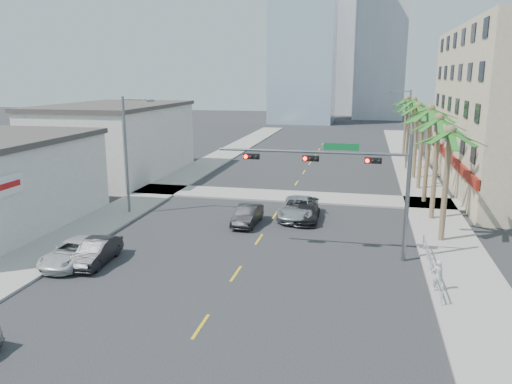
% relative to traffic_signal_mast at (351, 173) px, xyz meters
% --- Properties ---
extents(ground, '(260.00, 260.00, 0.00)m').
position_rel_traffic_signal_mast_xyz_m(ground, '(-5.78, -7.95, -5.06)').
color(ground, '#262628').
rests_on(ground, ground).
extents(sidewalk_right, '(4.00, 120.00, 0.15)m').
position_rel_traffic_signal_mast_xyz_m(sidewalk_right, '(6.22, 12.05, -4.99)').
color(sidewalk_right, gray).
rests_on(sidewalk_right, ground).
extents(sidewalk_left, '(4.00, 120.00, 0.15)m').
position_rel_traffic_signal_mast_xyz_m(sidewalk_left, '(-17.78, 12.05, -4.99)').
color(sidewalk_left, gray).
rests_on(sidewalk_left, ground).
extents(sidewalk_cross, '(80.00, 4.00, 0.15)m').
position_rel_traffic_signal_mast_xyz_m(sidewalk_cross, '(-5.78, 14.05, -4.99)').
color(sidewalk_cross, gray).
rests_on(sidewalk_cross, ground).
extents(building_left_far, '(11.00, 18.00, 7.20)m').
position_rel_traffic_signal_mast_xyz_m(building_left_far, '(-25.28, 20.05, -1.46)').
color(building_left_far, beige).
rests_on(building_left_far, ground).
extents(tower_far_left, '(14.00, 14.00, 48.00)m').
position_rel_traffic_signal_mast_xyz_m(tower_far_left, '(-13.78, 87.05, 18.94)').
color(tower_far_left, '#99B2C6').
rests_on(tower_far_left, ground).
extents(tower_far_center, '(16.00, 16.00, 42.00)m').
position_rel_traffic_signal_mast_xyz_m(tower_far_center, '(-8.78, 117.05, 15.94)').
color(tower_far_center, '#ADADB2').
rests_on(tower_far_center, ground).
extents(traffic_signal_mast, '(11.12, 0.54, 7.20)m').
position_rel_traffic_signal_mast_xyz_m(traffic_signal_mast, '(0.00, 0.00, 0.00)').
color(traffic_signal_mast, slate).
rests_on(traffic_signal_mast, ground).
extents(palm_tree_0, '(4.80, 4.80, 7.80)m').
position_rel_traffic_signal_mast_xyz_m(palm_tree_0, '(5.82, 4.05, 2.02)').
color(palm_tree_0, brown).
rests_on(palm_tree_0, ground).
extents(palm_tree_1, '(4.80, 4.80, 8.16)m').
position_rel_traffic_signal_mast_xyz_m(palm_tree_1, '(5.82, 9.25, 2.37)').
color(palm_tree_1, brown).
rests_on(palm_tree_1, ground).
extents(palm_tree_2, '(4.80, 4.80, 8.52)m').
position_rel_traffic_signal_mast_xyz_m(palm_tree_2, '(5.82, 14.45, 2.72)').
color(palm_tree_2, brown).
rests_on(palm_tree_2, ground).
extents(palm_tree_3, '(4.80, 4.80, 7.80)m').
position_rel_traffic_signal_mast_xyz_m(palm_tree_3, '(5.82, 19.65, 2.02)').
color(palm_tree_3, brown).
rests_on(palm_tree_3, ground).
extents(palm_tree_4, '(4.80, 4.80, 8.16)m').
position_rel_traffic_signal_mast_xyz_m(palm_tree_4, '(5.82, 24.85, 2.37)').
color(palm_tree_4, brown).
rests_on(palm_tree_4, ground).
extents(palm_tree_5, '(4.80, 4.80, 8.52)m').
position_rel_traffic_signal_mast_xyz_m(palm_tree_5, '(5.82, 30.05, 2.72)').
color(palm_tree_5, brown).
rests_on(palm_tree_5, ground).
extents(palm_tree_6, '(4.80, 4.80, 7.80)m').
position_rel_traffic_signal_mast_xyz_m(palm_tree_6, '(5.82, 35.25, 2.02)').
color(palm_tree_6, brown).
rests_on(palm_tree_6, ground).
extents(palm_tree_7, '(4.80, 4.80, 8.16)m').
position_rel_traffic_signal_mast_xyz_m(palm_tree_7, '(5.82, 40.45, 2.37)').
color(palm_tree_7, brown).
rests_on(palm_tree_7, ground).
extents(streetlight_left, '(2.55, 0.25, 9.00)m').
position_rel_traffic_signal_mast_xyz_m(streetlight_left, '(-16.78, 6.05, -0.00)').
color(streetlight_left, slate).
rests_on(streetlight_left, ground).
extents(streetlight_right, '(2.55, 0.25, 9.00)m').
position_rel_traffic_signal_mast_xyz_m(streetlight_right, '(5.21, 30.05, -0.00)').
color(streetlight_right, slate).
rests_on(streetlight_right, ground).
extents(guardrail, '(0.08, 8.08, 1.00)m').
position_rel_traffic_signal_mast_xyz_m(guardrail, '(4.52, -1.95, -4.39)').
color(guardrail, silver).
rests_on(guardrail, ground).
extents(car_parked_mid, '(1.72, 4.31, 1.40)m').
position_rel_traffic_signal_mast_xyz_m(car_parked_mid, '(-13.97, -4.17, -4.36)').
color(car_parked_mid, black).
rests_on(car_parked_mid, ground).
extents(car_parked_far, '(2.32, 4.90, 1.35)m').
position_rel_traffic_signal_mast_xyz_m(car_parked_far, '(-15.18, -4.44, -4.39)').
color(car_parked_far, silver).
rests_on(car_parked_far, ground).
extents(car_lane_left, '(1.57, 4.26, 1.39)m').
position_rel_traffic_signal_mast_xyz_m(car_lane_left, '(-7.30, 5.16, -4.37)').
color(car_lane_left, black).
rests_on(car_lane_left, ground).
extents(car_lane_center, '(2.65, 5.60, 1.55)m').
position_rel_traffic_signal_mast_xyz_m(car_lane_center, '(-3.96, 7.61, -4.29)').
color(car_lane_center, '#B3B4B8').
rests_on(car_lane_center, ground).
extents(car_lane_right, '(1.90, 4.43, 1.27)m').
position_rel_traffic_signal_mast_xyz_m(car_lane_right, '(-3.24, 6.95, -4.43)').
color(car_lane_right, black).
rests_on(car_lane_right, ground).
extents(pedestrian, '(0.67, 0.55, 1.57)m').
position_rel_traffic_signal_mast_xyz_m(pedestrian, '(4.52, -4.23, -4.13)').
color(pedestrian, silver).
rests_on(pedestrian, sidewalk_right).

